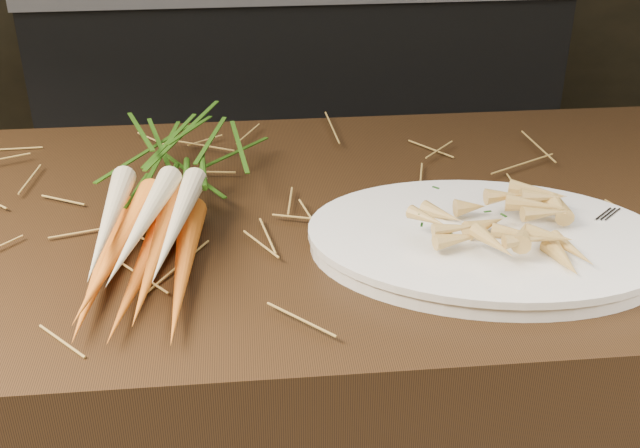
# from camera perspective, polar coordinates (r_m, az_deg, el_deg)

# --- Properties ---
(back_counter) EXTENTS (1.82, 0.62, 0.84)m
(back_counter) POSITION_cam_1_polar(r_m,az_deg,el_deg) (3.03, -1.59, 9.69)
(back_counter) COLOR black
(back_counter) RESTS_ON ground
(straw_bedding) EXTENTS (1.40, 0.60, 0.02)m
(straw_bedding) POSITION_cam_1_polar(r_m,az_deg,el_deg) (1.11, -10.16, 0.82)
(straw_bedding) COLOR olive
(straw_bedding) RESTS_ON main_counter
(root_veg_bunch) EXTENTS (0.22, 0.56, 0.10)m
(root_veg_bunch) POSITION_cam_1_polar(r_m,az_deg,el_deg) (1.09, -10.83, 2.54)
(root_veg_bunch) COLOR #D35F1D
(root_veg_bunch) RESTS_ON main_counter
(serving_platter) EXTENTS (0.50, 0.38, 0.02)m
(serving_platter) POSITION_cam_1_polar(r_m,az_deg,el_deg) (1.03, 11.76, -1.46)
(serving_platter) COLOR white
(serving_platter) RESTS_ON main_counter
(roasted_veg_heap) EXTENTS (0.25, 0.20, 0.05)m
(roasted_veg_heap) POSITION_cam_1_polar(r_m,az_deg,el_deg) (1.01, 11.97, 0.33)
(roasted_veg_heap) COLOR #A78230
(roasted_veg_heap) RESTS_ON serving_platter
(serving_fork) EXTENTS (0.14, 0.12, 0.00)m
(serving_fork) POSITION_cam_1_polar(r_m,az_deg,el_deg) (1.04, 20.66, -1.75)
(serving_fork) COLOR silver
(serving_fork) RESTS_ON serving_platter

